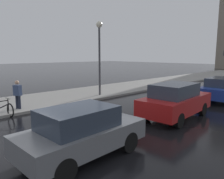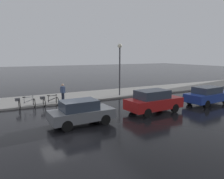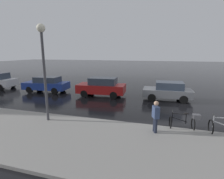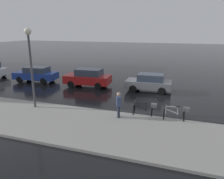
{
  "view_description": "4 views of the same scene",
  "coord_description": "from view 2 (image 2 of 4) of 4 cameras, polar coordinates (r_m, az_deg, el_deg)",
  "views": [
    {
      "loc": [
        7.23,
        -2.85,
        2.99
      ],
      "look_at": [
        -1.31,
        5.34,
        1.1
      ],
      "focal_mm": 35.0,
      "sensor_mm": 36.0,
      "label": 1
    },
    {
      "loc": [
        14.36,
        -3.51,
        4.19
      ],
      "look_at": [
        -0.09,
        4.04,
        1.57
      ],
      "focal_mm": 35.0,
      "sensor_mm": 36.0,
      "label": 2
    },
    {
      "loc": [
        -12.38,
        1.22,
        3.85
      ],
      "look_at": [
        -1.91,
        4.26,
        1.51
      ],
      "focal_mm": 28.0,
      "sensor_mm": 36.0,
      "label": 3
    },
    {
      "loc": [
        -15.93,
        -2.08,
        5.18
      ],
      "look_at": [
        -1.85,
        2.69,
        1.04
      ],
      "focal_mm": 35.0,
      "sensor_mm": 36.0,
      "label": 4
    }
  ],
  "objects": [
    {
      "name": "car_blue",
      "position": [
        20.18,
        23.73,
        -1.37
      ],
      "size": [
        2.15,
        4.4,
        1.52
      ],
      "color": "navy",
      "rests_on": "ground"
    },
    {
      "name": "streetlamp",
      "position": [
        21.74,
        2.04,
        7.62
      ],
      "size": [
        0.43,
        0.43,
        5.26
      ],
      "color": "#424247",
      "rests_on": "ground"
    },
    {
      "name": "ground_plane",
      "position": [
        15.36,
        -13.41,
        -6.96
      ],
      "size": [
        140.0,
        140.0,
        0.0
      ],
      "primitive_type": "plane",
      "color": "black"
    },
    {
      "name": "bicycle_second",
      "position": [
        18.58,
        -16.17,
        -2.78
      ],
      "size": [
        0.78,
        1.44,
        0.95
      ],
      "color": "black",
      "rests_on": "ground"
    },
    {
      "name": "sidewalk_kerb",
      "position": [
        24.78,
        5.91,
        -0.51
      ],
      "size": [
        4.8,
        60.0,
        0.14
      ],
      "primitive_type": "cube",
      "color": "gray",
      "rests_on": "ground"
    },
    {
      "name": "car_red",
      "position": [
        16.16,
        10.77,
        -2.99
      ],
      "size": [
        2.08,
        4.31,
        1.66
      ],
      "color": "#AD1919",
      "rests_on": "ground"
    },
    {
      "name": "bicycle_nearest",
      "position": [
        18.42,
        -21.81,
        -3.14
      ],
      "size": [
        0.81,
        1.46,
        0.98
      ],
      "color": "black",
      "rests_on": "ground"
    },
    {
      "name": "car_grey",
      "position": [
        13.3,
        -8.11,
        -5.85
      ],
      "size": [
        1.9,
        3.88,
        1.51
      ],
      "color": "slate",
      "rests_on": "ground"
    },
    {
      "name": "pedestrian",
      "position": [
        19.7,
        -12.73,
        -0.62
      ],
      "size": [
        0.46,
        0.38,
        1.66
      ],
      "color": "#1E2333",
      "rests_on": "ground"
    }
  ]
}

